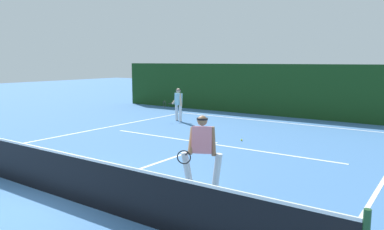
# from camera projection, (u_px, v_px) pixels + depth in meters

# --- Properties ---
(ground_plane) EXTENTS (80.00, 80.00, 0.00)m
(ground_plane) POSITION_uv_depth(u_px,v_px,m) (59.00, 197.00, 7.85)
(ground_plane) COLOR teal
(court_line_baseline_far) EXTENTS (10.84, 0.10, 0.01)m
(court_line_baseline_far) POSITION_uv_depth(u_px,v_px,m) (276.00, 122.00, 17.38)
(court_line_baseline_far) COLOR white
(court_line_baseline_far) RESTS_ON ground_plane
(court_line_service) EXTENTS (8.84, 0.10, 0.01)m
(court_line_service) POSITION_uv_depth(u_px,v_px,m) (212.00, 144.00, 12.79)
(court_line_service) COLOR white
(court_line_service) RESTS_ON ground_plane
(court_line_centre) EXTENTS (0.10, 6.40, 0.01)m
(court_line_centre) POSITION_uv_depth(u_px,v_px,m) (158.00, 163.00, 10.45)
(court_line_centre) COLOR white
(court_line_centre) RESTS_ON ground_plane
(tennis_net) EXTENTS (11.87, 0.09, 1.11)m
(tennis_net) POSITION_uv_depth(u_px,v_px,m) (58.00, 173.00, 7.78)
(tennis_net) COLOR #1E4723
(tennis_net) RESTS_ON ground_plane
(player_near) EXTENTS (0.89, 0.99, 1.66)m
(player_near) POSITION_uv_depth(u_px,v_px,m) (202.00, 149.00, 8.14)
(player_near) COLOR silver
(player_near) RESTS_ON ground_plane
(player_far) EXTENTS (0.96, 0.82, 1.55)m
(player_far) POSITION_uv_depth(u_px,v_px,m) (178.00, 103.00, 17.55)
(player_far) COLOR silver
(player_far) RESTS_ON ground_plane
(tennis_ball) EXTENTS (0.07, 0.07, 0.07)m
(tennis_ball) POSITION_uv_depth(u_px,v_px,m) (242.00, 140.00, 13.30)
(tennis_ball) COLOR #D1E033
(tennis_ball) RESTS_ON ground_plane
(back_fence_windscreen) EXTENTS (21.70, 0.12, 2.66)m
(back_fence_windscreen) POSITION_uv_depth(u_px,v_px,m) (291.00, 91.00, 18.68)
(back_fence_windscreen) COLOR #173B17
(back_fence_windscreen) RESTS_ON ground_plane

